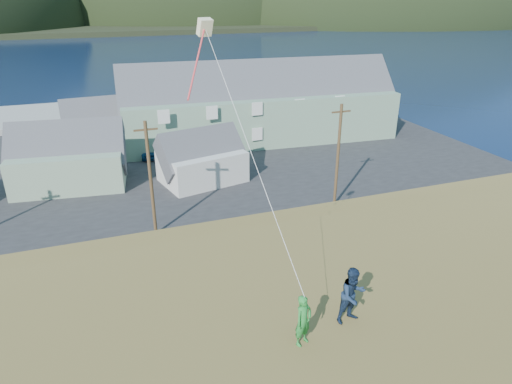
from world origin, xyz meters
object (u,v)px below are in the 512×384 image
(lodge, at_px, (260,104))
(shed_palegreen_near, at_px, (68,158))
(kite_flyer_navy, at_px, (353,295))
(shed_white, at_px, (202,158))
(wharf, at_px, (83,114))
(shed_palegreen_far, at_px, (107,122))
(kite_flyer_green, at_px, (303,321))

(lodge, height_order, shed_palegreen_near, lodge)
(shed_palegreen_near, xyz_separation_m, kite_flyer_navy, (9.25, -32.70, 5.39))
(shed_white, bearing_deg, lodge, 35.31)
(lodge, relative_size, kite_flyer_navy, 17.81)
(shed_palegreen_near, bearing_deg, lodge, 27.30)
(wharf, xyz_separation_m, kite_flyer_navy, (8.01, -59.16, 7.67))
(shed_white, bearing_deg, wharf, 96.13)
(kite_flyer_navy, bearing_deg, shed_palegreen_far, 88.64)
(kite_flyer_navy, bearing_deg, wharf, 89.73)
(shed_white, distance_m, kite_flyer_green, 30.71)
(lodge, distance_m, shed_palegreen_far, 17.93)
(shed_palegreen_near, relative_size, shed_palegreen_far, 1.05)
(shed_white, xyz_separation_m, kite_flyer_navy, (-2.26, -29.51, 5.77))
(lodge, distance_m, shed_white, 14.77)
(shed_palegreen_near, xyz_separation_m, shed_white, (11.50, -3.18, -0.38))
(shed_palegreen_far, bearing_deg, kite_flyer_green, -90.04)
(lodge, xyz_separation_m, shed_palegreen_far, (-17.23, 4.60, -1.82))
(shed_palegreen_near, bearing_deg, wharf, 94.60)
(lodge, relative_size, shed_white, 3.80)
(kite_flyer_navy, bearing_deg, shed_white, 77.64)
(lodge, relative_size, shed_palegreen_far, 3.20)
(lodge, relative_size, shed_palegreen_near, 3.06)
(shed_white, height_order, kite_flyer_green, kite_flyer_green)
(kite_flyer_navy, bearing_deg, shed_palegreen_near, 97.81)
(shed_palegreen_near, distance_m, shed_palegreen_far, 12.98)
(lodge, bearing_deg, shed_palegreen_near, -155.92)
(wharf, distance_m, shed_white, 31.43)
(shed_palegreen_near, bearing_deg, shed_palegreen_far, 79.26)
(shed_white, xyz_separation_m, kite_flyer_green, (-4.06, -29.91, 5.64))
(lodge, height_order, kite_flyer_green, lodge)
(lodge, distance_m, shed_palegreen_near, 22.67)
(shed_palegreen_near, distance_m, shed_white, 11.94)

